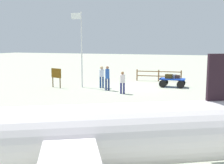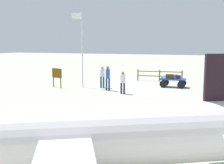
# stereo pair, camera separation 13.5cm
# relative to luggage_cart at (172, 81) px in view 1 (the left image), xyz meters

# --- Properties ---
(ground_plane) EXTENTS (120.00, 120.00, 0.00)m
(ground_plane) POSITION_rel_luggage_cart_xyz_m (2.85, 0.83, -0.48)
(ground_plane) COLOR #A8AD96
(luggage_cart) EXTENTS (1.97, 1.16, 0.69)m
(luggage_cart) POSITION_rel_luggage_cart_xyz_m (0.00, 0.00, 0.00)
(luggage_cart) COLOR #153CB6
(luggage_cart) RESTS_ON ground
(suitcase_maroon) EXTENTS (0.56, 0.43, 0.34)m
(suitcase_maroon) POSITION_rel_luggage_cart_xyz_m (0.25, 0.13, 0.38)
(suitcase_maroon) COLOR #3D3115
(suitcase_maroon) RESTS_ON luggage_cart
(suitcase_olive) EXTENTS (0.52, 0.41, 0.25)m
(suitcase_olive) POSITION_rel_luggage_cart_xyz_m (-0.07, -0.38, 0.34)
(suitcase_olive) COLOR maroon
(suitcase_olive) RESTS_ON luggage_cart
(suitcase_tan) EXTENTS (0.63, 0.52, 0.32)m
(suitcase_tan) POSITION_rel_luggage_cart_xyz_m (0.03, -0.11, 0.37)
(suitcase_tan) COLOR gray
(suitcase_tan) RESTS_ON luggage_cart
(suitcase_navy) EXTENTS (0.53, 0.43, 0.27)m
(suitcase_navy) POSITION_rel_luggage_cart_xyz_m (-0.33, -0.16, 0.34)
(suitcase_navy) COLOR #402C24
(suitcase_navy) RESTS_ON luggage_cart
(worker_lead) EXTENTS (0.39, 0.39, 1.80)m
(worker_lead) POSITION_rel_luggage_cart_xyz_m (4.26, 3.19, 0.55)
(worker_lead) COLOR navy
(worker_lead) RESTS_ON ground
(worker_trailing) EXTENTS (0.41, 0.41, 1.54)m
(worker_trailing) POSITION_rel_luggage_cart_xyz_m (2.82, 4.08, 0.42)
(worker_trailing) COLOR navy
(worker_trailing) RESTS_ON ground
(worker_supervisor) EXTENTS (0.50, 0.50, 1.70)m
(worker_supervisor) POSITION_rel_luggage_cart_xyz_m (5.09, 2.23, 0.55)
(worker_supervisor) COLOR navy
(worker_supervisor) RESTS_ON ground
(airplane_near) EXTENTS (9.09, 6.09, 3.21)m
(airplane_near) POSITION_rel_luggage_cart_xyz_m (0.55, 16.43, 0.75)
(airplane_near) COLOR white
(airplane_near) RESTS_ON ground
(flagpole) EXTENTS (0.90, 0.10, 5.84)m
(flagpole) POSITION_rel_luggage_cart_xyz_m (6.71, 2.49, 2.85)
(flagpole) COLOR silver
(flagpole) RESTS_ON ground
(signboard) EXTENTS (1.01, 0.36, 1.51)m
(signboard) POSITION_rel_luggage_cart_xyz_m (8.44, 3.35, 0.53)
(signboard) COLOR #4C3319
(signboard) RESTS_ON ground
(wooden_fence) EXTENTS (4.07, 0.54, 1.03)m
(wooden_fence) POSITION_rel_luggage_cart_xyz_m (1.62, -3.05, 0.12)
(wooden_fence) COLOR brown
(wooden_fence) RESTS_ON ground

